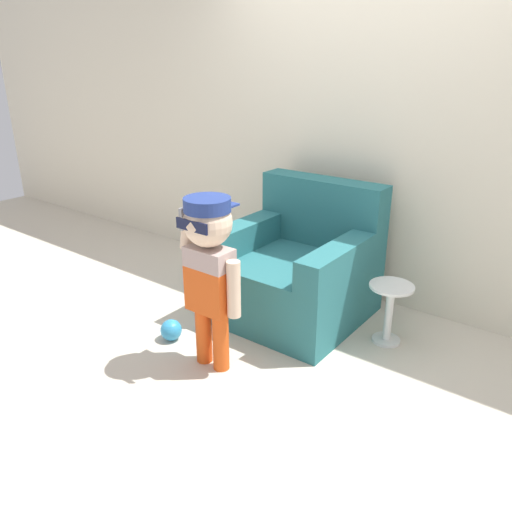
# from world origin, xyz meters

# --- Properties ---
(ground_plane) EXTENTS (10.00, 10.00, 0.00)m
(ground_plane) POSITION_xyz_m (0.00, 0.00, 0.00)
(ground_plane) COLOR beige
(wall_back) EXTENTS (10.00, 0.05, 2.60)m
(wall_back) POSITION_xyz_m (0.00, 0.64, 1.30)
(wall_back) COLOR beige
(wall_back) RESTS_ON ground_plane
(armchair) EXTENTS (0.97, 0.97, 0.95)m
(armchair) POSITION_xyz_m (-0.17, 0.05, 0.34)
(armchair) COLOR #286B70
(armchair) RESTS_ON ground_plane
(person_child) EXTENTS (0.44, 0.33, 1.06)m
(person_child) POSITION_xyz_m (-0.21, -0.84, 0.71)
(person_child) COLOR #E05119
(person_child) RESTS_ON ground_plane
(side_table) EXTENTS (0.29, 0.29, 0.41)m
(side_table) POSITION_xyz_m (0.54, 0.06, 0.25)
(side_table) COLOR white
(side_table) RESTS_ON ground_plane
(toy_ball) EXTENTS (0.14, 0.14, 0.14)m
(toy_ball) POSITION_xyz_m (-0.63, -0.79, 0.07)
(toy_ball) COLOR #3399D1
(toy_ball) RESTS_ON ground_plane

